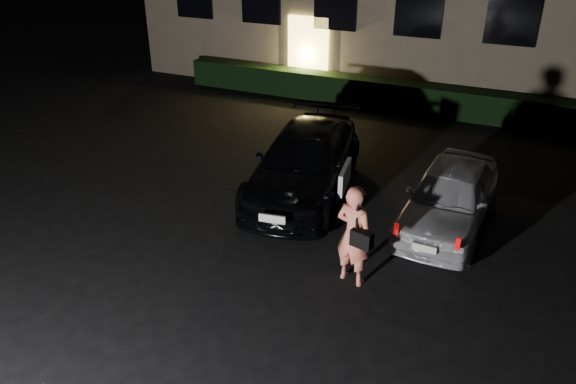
% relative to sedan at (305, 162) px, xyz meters
% --- Properties ---
extents(ground, '(80.00, 80.00, 0.00)m').
position_rel_sedan_xyz_m(ground, '(0.66, -4.14, -0.68)').
color(ground, black).
rests_on(ground, ground).
extents(hedge, '(15.00, 0.70, 0.85)m').
position_rel_sedan_xyz_m(hedge, '(0.66, 6.36, -0.26)').
color(hedge, black).
rests_on(hedge, ground).
extents(sedan, '(2.65, 4.94, 1.36)m').
position_rel_sedan_xyz_m(sedan, '(0.00, 0.00, 0.00)').
color(sedan, black).
rests_on(sedan, ground).
extents(hatch, '(1.62, 3.74, 1.26)m').
position_rel_sedan_xyz_m(hatch, '(3.13, -0.22, -0.05)').
color(hatch, silver).
rests_on(hatch, ground).
extents(man, '(0.74, 0.57, 1.77)m').
position_rel_sedan_xyz_m(man, '(2.06, -2.77, 0.20)').
color(man, '#FF8265').
rests_on(man, ground).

